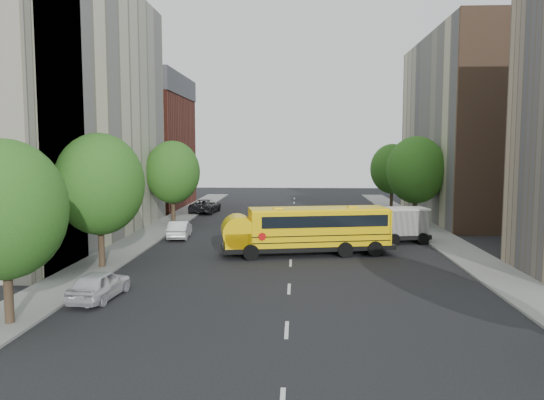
# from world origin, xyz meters

# --- Properties ---
(ground) EXTENTS (120.00, 120.00, 0.00)m
(ground) POSITION_xyz_m (0.00, 0.00, 0.00)
(ground) COLOR black
(ground) RESTS_ON ground
(sidewalk_left) EXTENTS (3.00, 80.00, 0.12)m
(sidewalk_left) POSITION_xyz_m (-11.50, 5.00, 0.06)
(sidewalk_left) COLOR slate
(sidewalk_left) RESTS_ON ground
(sidewalk_right) EXTENTS (3.00, 80.00, 0.12)m
(sidewalk_right) POSITION_xyz_m (11.50, 5.00, 0.06)
(sidewalk_right) COLOR slate
(sidewalk_right) RESTS_ON ground
(lane_markings) EXTENTS (0.15, 64.00, 0.01)m
(lane_markings) POSITION_xyz_m (0.00, 10.00, 0.01)
(lane_markings) COLOR silver
(lane_markings) RESTS_ON ground
(building_left_cream) EXTENTS (10.00, 26.00, 20.00)m
(building_left_cream) POSITION_xyz_m (-18.00, 6.00, 10.00)
(building_left_cream) COLOR beige
(building_left_cream) RESTS_ON ground
(building_left_redbrick) EXTENTS (10.00, 15.00, 13.00)m
(building_left_redbrick) POSITION_xyz_m (-18.00, 28.00, 6.50)
(building_left_redbrick) COLOR maroon
(building_left_redbrick) RESTS_ON ground
(building_right_far) EXTENTS (10.00, 22.00, 18.00)m
(building_right_far) POSITION_xyz_m (18.00, 20.00, 9.00)
(building_right_far) COLOR #C1B796
(building_right_far) RESTS_ON ground
(building_right_sidewall) EXTENTS (10.10, 0.30, 18.00)m
(building_right_sidewall) POSITION_xyz_m (18.00, 9.00, 9.00)
(building_right_sidewall) COLOR brown
(building_right_sidewall) RESTS_ON ground
(street_tree_0) EXTENTS (4.80, 4.80, 7.41)m
(street_tree_0) POSITION_xyz_m (-11.00, -14.00, 4.64)
(street_tree_0) COLOR #38281C
(street_tree_0) RESTS_ON ground
(street_tree_1) EXTENTS (5.12, 5.12, 7.90)m
(street_tree_1) POSITION_xyz_m (-11.00, -4.00, 4.95)
(street_tree_1) COLOR #38281C
(street_tree_1) RESTS_ON ground
(street_tree_2) EXTENTS (4.99, 4.99, 7.71)m
(street_tree_2) POSITION_xyz_m (-11.00, 14.00, 4.83)
(street_tree_2) COLOR #38281C
(street_tree_2) RESTS_ON ground
(street_tree_4) EXTENTS (5.25, 5.25, 8.10)m
(street_tree_4) POSITION_xyz_m (11.00, 14.00, 5.08)
(street_tree_4) COLOR #38281C
(street_tree_4) RESTS_ON ground
(street_tree_5) EXTENTS (4.86, 4.86, 7.51)m
(street_tree_5) POSITION_xyz_m (11.00, 26.00, 4.70)
(street_tree_5) COLOR #38281C
(street_tree_5) RESTS_ON ground
(school_bus) EXTENTS (11.57, 4.66, 3.19)m
(school_bus) POSITION_xyz_m (1.00, 0.64, 1.78)
(school_bus) COLOR black
(school_bus) RESTS_ON ground
(safari_truck) EXTENTS (6.38, 3.24, 2.61)m
(safari_truck) POSITION_xyz_m (7.12, 5.31, 1.38)
(safari_truck) COLOR black
(safari_truck) RESTS_ON ground
(parked_car_0) EXTENTS (2.03, 4.22, 1.39)m
(parked_car_0) POSITION_xyz_m (-8.80, -10.20, 0.69)
(parked_car_0) COLOR silver
(parked_car_0) RESTS_ON ground
(parked_car_1) EXTENTS (1.80, 4.28, 1.37)m
(parked_car_1) POSITION_xyz_m (-8.80, 6.70, 0.69)
(parked_car_1) COLOR white
(parked_car_1) RESTS_ON ground
(parked_car_2) EXTENTS (3.01, 5.60, 1.50)m
(parked_car_2) POSITION_xyz_m (-9.60, 22.96, 0.75)
(parked_car_2) COLOR black
(parked_car_2) RESTS_ON ground
(parked_car_4) EXTENTS (1.81, 4.50, 1.53)m
(parked_car_4) POSITION_xyz_m (8.80, 13.33, 0.77)
(parked_car_4) COLOR #353D5C
(parked_car_4) RESTS_ON ground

